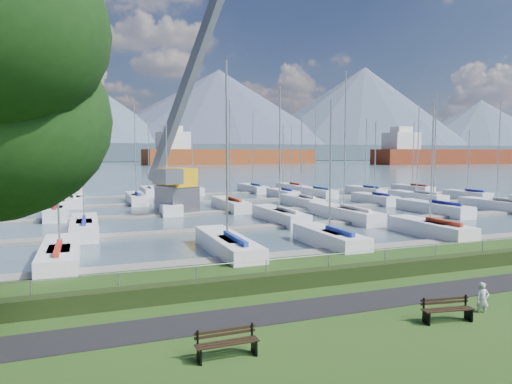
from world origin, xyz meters
name	(u,v)px	position (x,y,z in m)	size (l,w,h in m)	color
path	(388,298)	(0.00, -3.00, 0.01)	(160.00, 2.00, 0.04)	black
water	(107,163)	(0.00, 260.00, -0.40)	(800.00, 540.00, 0.20)	#465A66
hedge	(353,273)	(0.00, -0.40, 0.35)	(80.00, 0.70, 0.70)	black
fence	(348,253)	(0.00, 0.00, 1.20)	(0.04, 0.04, 80.00)	#96989E
foothill	(102,152)	(0.00, 330.00, 6.00)	(900.00, 80.00, 12.00)	#40515D
mountains	(107,106)	(7.35, 404.62, 46.68)	(1190.00, 360.00, 115.00)	#414F5F
docks	(207,213)	(0.00, 26.00, -0.22)	(90.00, 41.60, 0.25)	gray
bench_left	(227,343)	(-7.48, -5.79, 0.42)	(1.80, 0.43, 0.85)	black
bench_right	(447,310)	(0.31, -5.78, 0.42)	(1.84, 0.69, 0.85)	black
person	(483,296)	(2.15, -5.52, 0.63)	(0.46, 0.30, 1.25)	#BAB9C1
crane	(179,157)	(-2.22, 28.53, 5.33)	(7.98, 12.81, 22.35)	#57585E
cargo_ship_mid	(225,157)	(57.79, 214.14, 3.60)	(94.80, 29.16, 21.50)	brown
cargo_ship_east	(440,157)	(164.69, 175.18, 3.73)	(82.83, 21.76, 21.50)	maroon
sailboat_fleet	(181,157)	(-1.85, 29.20, 5.28)	(75.60, 49.27, 13.44)	navy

